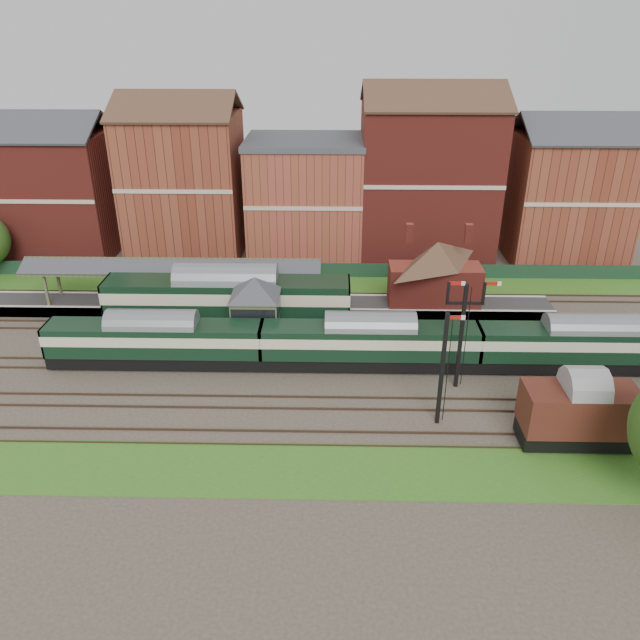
{
  "coord_description": "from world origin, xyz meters",
  "views": [
    {
      "loc": [
        3.02,
        -41.01,
        24.24
      ],
      "look_at": [
        2.1,
        2.0,
        3.0
      ],
      "focal_mm": 35.0,
      "sensor_mm": 36.0,
      "label": 1
    }
  ],
  "objects_px": {
    "semaphore_bracket": "(462,329)",
    "goods_van_a": "(579,412)",
    "dmu_train": "(370,342)",
    "platform_railcar": "(228,298)",
    "signal_box": "(256,310)"
  },
  "relations": [
    {
      "from": "platform_railcar",
      "to": "goods_van_a",
      "type": "bearing_deg",
      "value": -32.92
    },
    {
      "from": "semaphore_bracket",
      "to": "dmu_train",
      "type": "bearing_deg",
      "value": 158.02
    },
    {
      "from": "platform_railcar",
      "to": "goods_van_a",
      "type": "distance_m",
      "value": 28.52
    },
    {
      "from": "semaphore_bracket",
      "to": "goods_van_a",
      "type": "xyz_separation_m",
      "value": [
        6.14,
        -6.5,
        -2.3
      ]
    },
    {
      "from": "signal_box",
      "to": "dmu_train",
      "type": "xyz_separation_m",
      "value": [
        8.85,
        -3.25,
        -0.99
      ]
    },
    {
      "from": "goods_van_a",
      "to": "platform_railcar",
      "type": "bearing_deg",
      "value": 147.08
    },
    {
      "from": "signal_box",
      "to": "goods_van_a",
      "type": "xyz_separation_m",
      "value": [
        21.18,
        -12.25,
        -0.86
      ]
    },
    {
      "from": "semaphore_bracket",
      "to": "dmu_train",
      "type": "distance_m",
      "value": 7.11
    },
    {
      "from": "semaphore_bracket",
      "to": "platform_railcar",
      "type": "xyz_separation_m",
      "value": [
        -17.8,
        9.0,
        -1.89
      ]
    },
    {
      "from": "platform_railcar",
      "to": "goods_van_a",
      "type": "xyz_separation_m",
      "value": [
        23.94,
        -15.5,
        -0.41
      ]
    },
    {
      "from": "dmu_train",
      "to": "goods_van_a",
      "type": "bearing_deg",
      "value": -36.11
    },
    {
      "from": "signal_box",
      "to": "platform_railcar",
      "type": "distance_m",
      "value": 4.29
    },
    {
      "from": "semaphore_bracket",
      "to": "goods_van_a",
      "type": "distance_m",
      "value": 9.23
    },
    {
      "from": "dmu_train",
      "to": "platform_railcar",
      "type": "relative_size",
      "value": 2.37
    },
    {
      "from": "semaphore_bracket",
      "to": "signal_box",
      "type": "bearing_deg",
      "value": 159.08
    }
  ]
}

